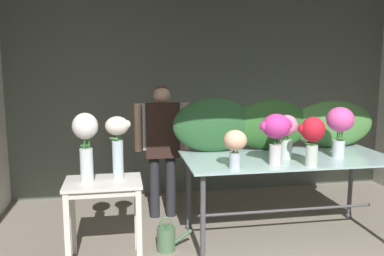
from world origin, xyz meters
TOP-DOWN VIEW (x-y plane):
  - ground_plane at (0.00, 1.61)m, footprint 7.07×7.07m
  - wall_back at (0.00, 3.21)m, footprint 5.40×0.12m
  - display_table_glass at (0.49, 1.44)m, footprint 2.13×0.98m
  - side_table_white at (-1.36, 1.24)m, footprint 0.69×0.49m
  - florist at (-0.71, 2.27)m, footprint 0.64×0.24m
  - foliage_backdrop at (0.47, 1.81)m, footprint 2.30×0.22m
  - vase_rosy_tulips at (0.44, 1.39)m, footprint 0.23×0.22m
  - vase_peach_roses at (-0.17, 1.09)m, footprint 0.21×0.21m
  - vase_crimson_peonies at (0.55, 1.04)m, footprint 0.24×0.22m
  - vase_fuchsia_dahlias at (0.99, 1.34)m, footprint 0.30×0.27m
  - vase_magenta_anemones at (0.24, 1.17)m, footprint 0.33×0.27m
  - vase_white_roses_tall at (-1.50, 1.24)m, footprint 0.22×0.22m
  - vase_cream_lisianthus_tall at (-1.22, 1.29)m, footprint 0.23×0.21m
  - watering_can at (-0.77, 1.36)m, footprint 0.35×0.18m

SIDE VIEW (x-z plane):
  - ground_plane at x=0.00m, z-range 0.00..0.00m
  - watering_can at x=-0.77m, z-range -0.05..0.30m
  - side_table_white at x=-1.36m, z-range 0.26..1.03m
  - display_table_glass at x=0.49m, z-range 0.31..1.19m
  - florist at x=-0.71m, z-range 0.19..1.75m
  - vase_peach_roses at x=-0.17m, z-range 0.92..1.27m
  - vase_cream_lisianthus_tall at x=-1.22m, z-range 0.84..1.42m
  - vase_rosy_tulips at x=0.44m, z-range 0.91..1.36m
  - foliage_backdrop at x=0.47m, z-range 0.86..1.44m
  - vase_white_roses_tall at x=-1.50m, z-range 0.85..1.47m
  - vase_crimson_peonies at x=0.55m, z-range 0.93..1.39m
  - vase_magenta_anemones at x=0.24m, z-range 0.95..1.43m
  - vase_fuchsia_dahlias at x=0.99m, z-range 0.95..1.47m
  - wall_back at x=0.00m, z-range 0.00..2.75m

